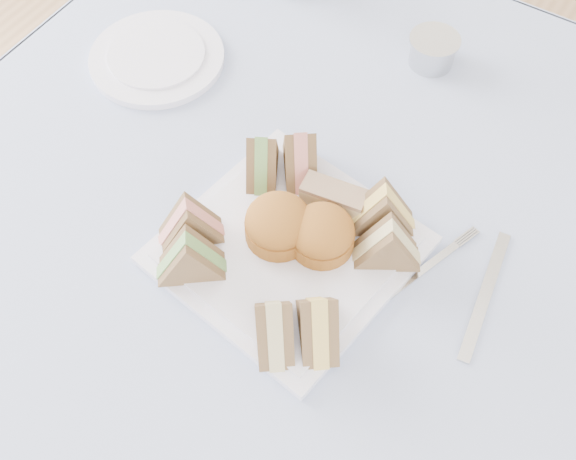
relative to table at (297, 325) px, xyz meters
The scene contains 19 objects.
floor 0.37m from the table, ahead, with size 4.00×4.00×0.00m, color #9E7751.
table is the anchor object (origin of this frame).
tablecloth 0.37m from the table, ahead, with size 1.02×1.02×0.01m, color #B8CCF3.
serving_plate 0.39m from the table, 68.58° to the right, with size 0.27×0.27×0.01m, color white.
sandwich_fl_a 0.45m from the table, 120.36° to the right, with size 0.08×0.04×0.07m, color brown, non-canonical shape.
sandwich_fl_b 0.46m from the table, 105.67° to the right, with size 0.08×0.04×0.07m, color brown, non-canonical shape.
sandwich_fr_a 0.47m from the table, 52.91° to the right, with size 0.09×0.04×0.08m, color brown, non-canonical shape.
sandwich_fr_b 0.47m from the table, 66.57° to the right, with size 0.09×0.04×0.08m, color brown, non-canonical shape.
sandwich_bl_a 0.43m from the table, behind, with size 0.08×0.04×0.07m, color brown, non-canonical shape.
sandwich_bl_b 0.43m from the table, 123.93° to the left, with size 0.08×0.04×0.07m, color brown, non-canonical shape.
sandwich_br_a 0.45m from the table, 12.25° to the right, with size 0.08×0.04×0.07m, color brown, non-canonical shape.
sandwich_br_b 0.44m from the table, ahead, with size 0.08×0.04×0.08m, color brown, non-canonical shape.
scone_left 0.42m from the table, 79.82° to the right, with size 0.08×0.08×0.06m, color #A5521F.
scone_right 0.42m from the table, 40.86° to the right, with size 0.08×0.08×0.05m, color #A5521F.
pastry_slice 0.41m from the table, ahead, with size 0.08×0.03×0.04m, color #D4B67D.
side_plate 0.50m from the table, 162.40° to the left, with size 0.20×0.20×0.01m, color white.
tea_strainer 0.51m from the table, 83.95° to the left, with size 0.07×0.07×0.04m, color #BABABA.
knife 0.46m from the table, ahead, with size 0.01×0.19×0.00m, color #BABABA.
fork 0.42m from the table, 12.85° to the right, with size 0.01×0.17×0.00m, color #BABABA.
Camera 1 is at (0.28, -0.47, 1.50)m, focal length 45.00 mm.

